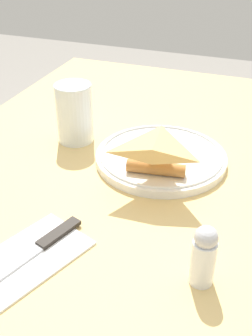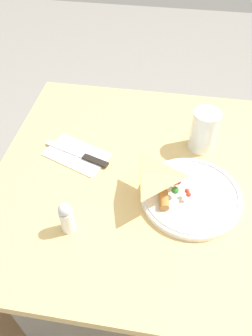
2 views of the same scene
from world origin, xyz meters
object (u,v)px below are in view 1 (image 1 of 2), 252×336
at_px(dining_table, 133,196).
at_px(plate_pizza, 160,157).
at_px(milk_glass, 75,116).
at_px(butter_knife, 32,252).
at_px(napkin_folded, 27,259).
at_px(salt_shaker, 204,255).

xyz_separation_m(dining_table, plate_pizza, (0.01, 0.06, 0.12)).
relative_size(plate_pizza, milk_glass, 2.05).
bearing_deg(butter_knife, napkin_folded, -0.00).
relative_size(dining_table, butter_knife, 5.24).
bearing_deg(napkin_folded, milk_glass, -165.28).
height_order(napkin_folded, butter_knife, butter_knife).
relative_size(plate_pizza, butter_knife, 1.26).
bearing_deg(butter_knife, salt_shaker, 117.26).
relative_size(napkin_folded, butter_knife, 1.00).
xyz_separation_m(milk_glass, butter_knife, (0.35, 0.10, -0.05)).
xyz_separation_m(plate_pizza, butter_knife, (0.32, -0.10, -0.01)).
relative_size(plate_pizza, salt_shaker, 2.76).
xyz_separation_m(plate_pizza, salt_shaker, (0.28, 0.14, 0.03)).
distance_m(plate_pizza, salt_shaker, 0.32).
relative_size(milk_glass, napkin_folded, 0.62).
bearing_deg(salt_shaker, dining_table, -145.22).
xyz_separation_m(milk_glass, napkin_folded, (0.36, 0.09, -0.06)).
relative_size(milk_glass, butter_knife, 0.61).
xyz_separation_m(dining_table, salt_shaker, (0.29, 0.20, 0.15)).
bearing_deg(dining_table, salt_shaker, 34.78).
distance_m(dining_table, butter_knife, 0.34).
xyz_separation_m(dining_table, milk_glass, (-0.02, -0.14, 0.16)).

